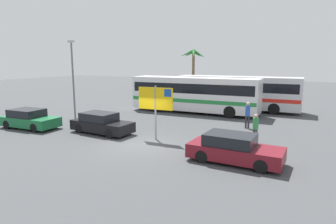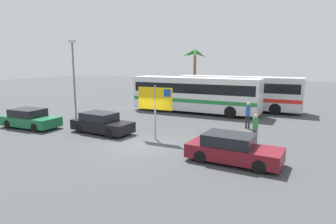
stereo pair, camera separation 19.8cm
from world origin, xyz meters
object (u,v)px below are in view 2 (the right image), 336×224
(bus_front_coach, at_px, (195,93))
(pedestrian_crossing_lot, at_px, (248,113))
(car_green, at_px, (30,119))
(bus_rear_coach, at_px, (238,91))
(ferry_sign, at_px, (156,101))
(pedestrian_near_sign, at_px, (255,126))
(car_maroon, at_px, (232,149))
(car_black, at_px, (101,123))

(bus_front_coach, bearing_deg, pedestrian_crossing_lot, -36.95)
(bus_front_coach, height_order, pedestrian_crossing_lot, bus_front_coach)
(bus_front_coach, distance_m, car_green, 13.52)
(car_green, bearing_deg, bus_front_coach, 50.83)
(pedestrian_crossing_lot, bearing_deg, bus_rear_coach, 178.42)
(ferry_sign, relative_size, pedestrian_near_sign, 1.90)
(pedestrian_crossing_lot, bearing_deg, pedestrian_near_sign, -2.62)
(ferry_sign, distance_m, pedestrian_crossing_lot, 6.94)
(car_maroon, relative_size, pedestrian_crossing_lot, 2.36)
(bus_front_coach, bearing_deg, ferry_sign, -82.38)
(bus_front_coach, xyz_separation_m, ferry_sign, (1.27, -9.50, 0.54))
(pedestrian_crossing_lot, bearing_deg, car_green, -84.45)
(car_black, xyz_separation_m, car_green, (-5.43, -1.06, 0.00))
(car_black, bearing_deg, car_maroon, -6.26)
(car_black, bearing_deg, ferry_sign, 7.69)
(bus_front_coach, distance_m, car_maroon, 13.16)
(bus_rear_coach, xyz_separation_m, pedestrian_near_sign, (3.64, -11.03, -0.79))
(pedestrian_near_sign, bearing_deg, car_black, 131.95)
(bus_front_coach, xyz_separation_m, bus_rear_coach, (3.06, 3.26, 0.00))
(car_green, bearing_deg, ferry_sign, 5.45)
(car_maroon, xyz_separation_m, pedestrian_near_sign, (0.34, 3.69, 0.36))
(car_green, bearing_deg, car_maroon, -4.97)
(ferry_sign, height_order, car_maroon, ferry_sign)
(bus_front_coach, xyz_separation_m, car_green, (-8.10, -10.76, -1.15))
(car_maroon, height_order, pedestrian_crossing_lot, pedestrian_crossing_lot)
(car_black, height_order, car_green, same)
(pedestrian_near_sign, bearing_deg, bus_rear_coach, 48.52)
(ferry_sign, bearing_deg, car_green, -174.11)
(pedestrian_near_sign, bearing_deg, pedestrian_crossing_lot, 47.82)
(car_maroon, relative_size, car_black, 1.01)
(bus_rear_coach, relative_size, pedestrian_crossing_lot, 6.26)
(bus_front_coach, xyz_separation_m, car_black, (-2.66, -9.71, -1.15))
(bus_front_coach, relative_size, car_green, 2.73)
(bus_rear_coach, distance_m, car_black, 14.22)
(car_black, distance_m, car_green, 5.53)
(bus_rear_coach, distance_m, pedestrian_near_sign, 11.65)
(car_maroon, xyz_separation_m, car_black, (-9.02, 1.75, -0.00))
(bus_front_coach, distance_m, car_black, 10.13)
(bus_rear_coach, xyz_separation_m, ferry_sign, (-1.79, -12.77, 0.54))
(car_green, relative_size, pedestrian_crossing_lot, 2.30)
(bus_rear_coach, xyz_separation_m, pedestrian_crossing_lot, (2.51, -7.45, -0.69))
(bus_front_coach, xyz_separation_m, pedestrian_crossing_lot, (5.56, -4.19, -0.69))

